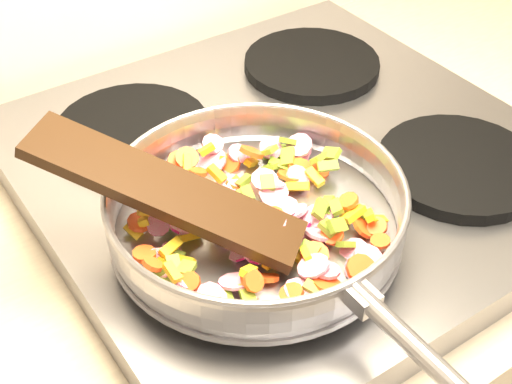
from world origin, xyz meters
TOP-DOWN VIEW (x-y plane):
  - cooktop at (-0.70, 1.67)m, footprint 0.60×0.60m
  - grate_fl at (-0.84, 1.52)m, footprint 0.19×0.19m
  - grate_fr at (-0.56, 1.52)m, footprint 0.19×0.19m
  - grate_bl at (-0.84, 1.81)m, footprint 0.19×0.19m
  - grate_br at (-0.56, 1.81)m, footprint 0.19×0.19m
  - saute_pan at (-0.82, 1.56)m, footprint 0.34×0.51m
  - vegetable_heap at (-0.82, 1.56)m, footprint 0.27×0.28m
  - wooden_spatula at (-0.90, 1.60)m, footprint 0.22×0.25m

SIDE VIEW (x-z plane):
  - cooktop at x=-0.70m, z-range 0.90..0.94m
  - grate_fl at x=-0.84m, z-range 0.94..0.96m
  - grate_fr at x=-0.56m, z-range 0.94..0.96m
  - grate_bl at x=-0.84m, z-range 0.94..0.96m
  - grate_br at x=-0.56m, z-range 0.94..0.96m
  - vegetable_heap at x=-0.82m, z-range 0.95..1.00m
  - saute_pan at x=-0.82m, z-range 0.96..1.02m
  - wooden_spatula at x=-0.90m, z-range 0.97..1.07m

